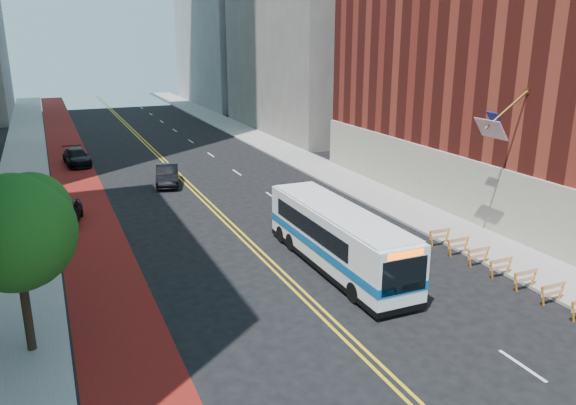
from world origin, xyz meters
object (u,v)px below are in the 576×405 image
Objects in this scene: transit_bus at (337,237)px; car_b at (167,175)px; street_tree at (16,228)px; car_c at (77,157)px; car_a at (66,213)px.

transit_bus is 20.26m from car_b.
street_tree is 33.01m from car_c.
car_b is 11.95m from car_c.
car_c is at bearing 83.55° from street_tree.
car_b reaches higher than car_c.
transit_bus reaches higher than car_c.
transit_bus reaches higher than car_a.
car_a is 10.39m from car_b.
car_a is at bearing -100.34° from car_c.
street_tree is 1.63× the size of car_a.
street_tree is 16.06m from car_a.
car_c is (-10.45, 30.05, -0.91)m from transit_bus.
transit_bus is at bearing -64.78° from car_b.
transit_bus is at bearing 9.96° from street_tree.
car_b is at bearing 102.54° from transit_bus.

